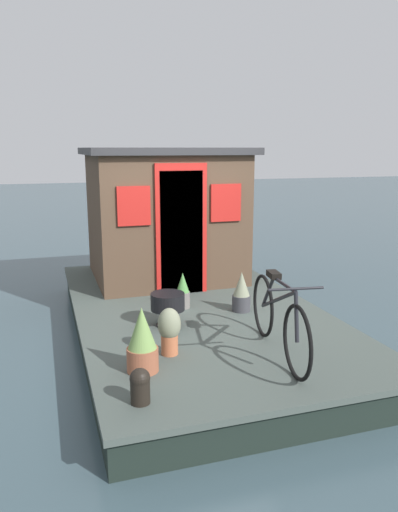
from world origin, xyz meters
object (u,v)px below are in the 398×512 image
at_px(potted_plant_basil, 142,341).
at_px(potted_plant_lavender, 169,329).
at_px(charcoal_grill, 168,303).
at_px(houseboat_cabin, 164,213).
at_px(potted_plant_mint, 241,293).
at_px(bicycle, 278,318).
at_px(mooring_bollard, 140,385).
at_px(potted_plant_geranium, 183,291).

bearing_deg(potted_plant_basil, potted_plant_lavender, -48.54).
relative_size(potted_plant_basil, charcoal_grill, 1.56).
bearing_deg(potted_plant_basil, houseboat_cabin, -17.33).
distance_m(potted_plant_basil, charcoal_grill, 1.19).
bearing_deg(potted_plant_mint, bicycle, 172.60).
distance_m(houseboat_cabin, potted_plant_mint, 2.15).
distance_m(potted_plant_basil, mooring_bollard, 0.60).
xyz_separation_m(potted_plant_geranium, potted_plant_basil, (-1.64, 0.85, 0.07)).
bearing_deg(charcoal_grill, mooring_bollard, 158.59).
bearing_deg(mooring_bollard, potted_plant_lavender, -28.30).
bearing_deg(houseboat_cabin, potted_plant_geranium, 174.20).
height_order(houseboat_cabin, potted_plant_lavender, houseboat_cabin).
bearing_deg(mooring_bollard, potted_plant_geranium, -24.01).
relative_size(bicycle, charcoal_grill, 4.37).
bearing_deg(houseboat_cabin, charcoal_grill, 166.95).
xyz_separation_m(bicycle, potted_plant_geranium, (1.68, 0.49, -0.16)).
xyz_separation_m(houseboat_cabin, bicycle, (-3.28, -0.33, -0.63)).
distance_m(bicycle, mooring_bollard, 1.58).
bearing_deg(potted_plant_lavender, charcoal_grill, -13.08).
bearing_deg(potted_plant_geranium, bicycle, -163.81).
height_order(bicycle, potted_plant_lavender, bicycle).
relative_size(potted_plant_lavender, mooring_bollard, 1.61).
height_order(houseboat_cabin, potted_plant_geranium, houseboat_cabin).
relative_size(bicycle, potted_plant_lavender, 3.58).
bearing_deg(bicycle, mooring_bollard, 109.60).
relative_size(bicycle, potted_plant_mint, 3.39).
bearing_deg(houseboat_cabin, bicycle, -174.34).
xyz_separation_m(houseboat_cabin, charcoal_grill, (-2.17, 0.50, -0.74)).
xyz_separation_m(houseboat_cabin, potted_plant_mint, (-1.94, -0.50, -0.77)).
relative_size(potted_plant_geranium, potted_plant_basil, 0.76).
height_order(houseboat_cabin, potted_plant_basil, houseboat_cabin).
xyz_separation_m(charcoal_grill, mooring_bollard, (-1.64, 0.64, -0.12)).
bearing_deg(potted_plant_lavender, potted_plant_geranium, -21.13).
height_order(potted_plant_geranium, charcoal_grill, potted_plant_geranium).
bearing_deg(charcoal_grill, bicycle, -143.39).
bearing_deg(bicycle, houseboat_cabin, 5.66).
xyz_separation_m(bicycle, potted_plant_basil, (0.04, 1.34, -0.09)).
bearing_deg(potted_plant_lavender, bicycle, -108.17).
xyz_separation_m(bicycle, potted_plant_lavender, (0.33, 1.01, -0.12)).
relative_size(houseboat_cabin, mooring_bollard, 7.99).
relative_size(potted_plant_geranium, charcoal_grill, 1.18).
xyz_separation_m(potted_plant_lavender, mooring_bollard, (-0.85, 0.46, -0.10)).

